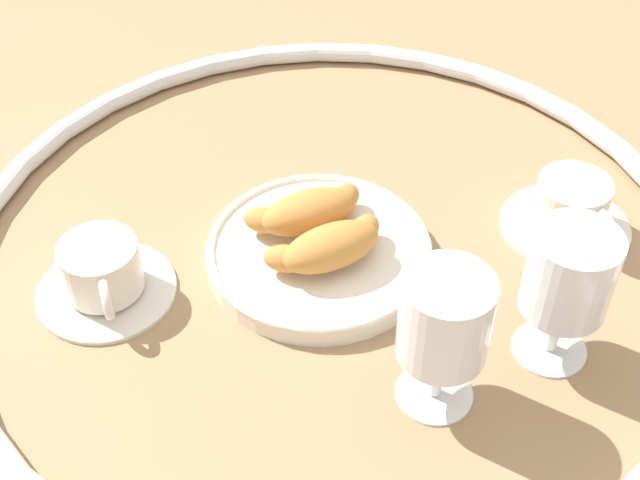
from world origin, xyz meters
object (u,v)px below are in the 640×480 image
(juice_glass_left, at_px, (569,278))
(pastry_plate, at_px, (320,252))
(coffee_cup_near, at_px, (103,274))
(juice_glass_right, at_px, (445,322))
(croissant_small, at_px, (308,211))
(croissant_large, at_px, (330,246))
(coffee_cup_far, at_px, (570,210))

(juice_glass_left, bearing_deg, pastry_plate, 104.06)
(coffee_cup_near, distance_m, juice_glass_right, 0.34)
(juice_glass_left, xyz_separation_m, juice_glass_right, (-0.11, 0.05, 0.00))
(croissant_small, distance_m, coffee_cup_near, 0.21)
(croissant_small, xyz_separation_m, coffee_cup_near, (-0.19, 0.10, -0.02))
(croissant_large, height_order, coffee_cup_near, croissant_large)
(juice_glass_left, bearing_deg, coffee_cup_near, 123.08)
(coffee_cup_near, xyz_separation_m, juice_glass_right, (0.12, -0.31, 0.07))
(croissant_small, distance_m, juice_glass_left, 0.27)
(pastry_plate, relative_size, croissant_large, 1.77)
(croissant_large, xyz_separation_m, juice_glass_right, (-0.04, -0.16, 0.05))
(coffee_cup_near, bearing_deg, juice_glass_left, -56.92)
(pastry_plate, bearing_deg, juice_glass_right, -106.18)
(pastry_plate, bearing_deg, croissant_small, 65.32)
(croissant_small, bearing_deg, coffee_cup_far, -42.87)
(juice_glass_right, bearing_deg, pastry_plate, 73.82)
(juice_glass_left, bearing_deg, juice_glass_right, 157.25)
(coffee_cup_far, distance_m, juice_glass_right, 0.28)
(pastry_plate, distance_m, juice_glass_right, 0.21)
(croissant_large, bearing_deg, pastry_plate, 64.87)
(croissant_large, bearing_deg, croissant_small, 65.12)
(pastry_plate, xyz_separation_m, juice_glass_right, (-0.05, -0.19, 0.08))
(coffee_cup_near, distance_m, juice_glass_left, 0.43)
(juice_glass_right, bearing_deg, croissant_small, 72.65)
(coffee_cup_near, distance_m, coffee_cup_far, 0.48)
(croissant_large, relative_size, juice_glass_right, 0.92)
(croissant_small, relative_size, coffee_cup_near, 0.91)
(pastry_plate, relative_size, croissant_small, 1.83)
(croissant_large, bearing_deg, coffee_cup_far, -31.25)
(juice_glass_right, bearing_deg, juice_glass_left, -22.75)
(coffee_cup_near, xyz_separation_m, coffee_cup_far, (0.38, -0.28, 0.00))
(pastry_plate, distance_m, coffee_cup_far, 0.26)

